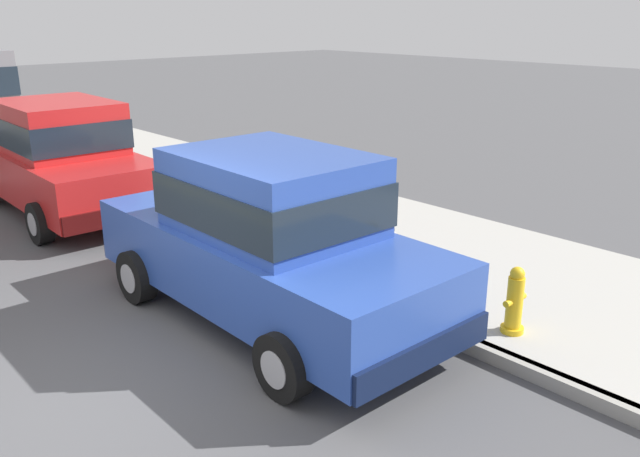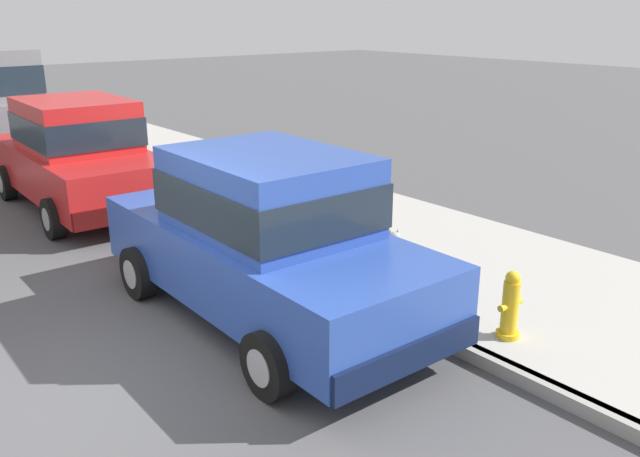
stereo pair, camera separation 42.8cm
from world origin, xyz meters
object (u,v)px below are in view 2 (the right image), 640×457
Objects in this scene: car_blue_sedan at (266,236)px; car_red_sedan at (78,154)px; dog_grey at (390,238)px; fire_hydrant at (510,307)px.

car_blue_sedan is 1.00× the size of car_red_sedan.
car_red_sedan reaches higher than dog_grey.
car_red_sedan is 5.89m from dog_grey.
fire_hydrant is at bearing -55.88° from car_blue_sedan.
dog_grey is at bearing 5.36° from car_blue_sedan.
car_blue_sedan is 2.23m from dog_grey.
dog_grey is (2.14, -5.46, -0.55)m from car_red_sedan.
car_blue_sedan is 5.66m from car_red_sedan.
car_red_sedan is at bearing 100.62° from fire_hydrant.
car_blue_sedan reaches higher than fire_hydrant.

